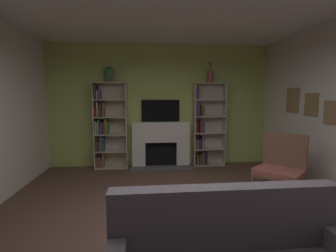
{
  "coord_description": "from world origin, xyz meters",
  "views": [
    {
      "loc": [
        -0.39,
        -2.75,
        1.65
      ],
      "look_at": [
        0.0,
        1.25,
        1.17
      ],
      "focal_mm": 26.18,
      "sensor_mm": 36.0,
      "label": 1
    }
  ],
  "objects_px": {
    "fireplace": "(161,143)",
    "tv": "(161,111)",
    "armchair": "(281,166)",
    "bookshelf_left": "(107,127)",
    "coffee_table": "(206,223)",
    "vase_with_flowers": "(210,76)",
    "potted_plant": "(109,73)",
    "bookshelf_right": "(205,127)"
  },
  "relations": [
    {
      "from": "fireplace",
      "to": "tv",
      "type": "relative_size",
      "value": 1.61
    },
    {
      "from": "tv",
      "to": "armchair",
      "type": "xyz_separation_m",
      "value": [
        1.84,
        -2.13,
        -0.8
      ]
    },
    {
      "from": "bookshelf_right",
      "to": "armchair",
      "type": "height_order",
      "value": "bookshelf_right"
    },
    {
      "from": "vase_with_flowers",
      "to": "armchair",
      "type": "bearing_deg",
      "value": -71.48
    },
    {
      "from": "tv",
      "to": "bookshelf_left",
      "type": "bearing_deg",
      "value": -175.93
    },
    {
      "from": "bookshelf_left",
      "to": "armchair",
      "type": "xyz_separation_m",
      "value": [
        3.09,
        -2.04,
        -0.44
      ]
    },
    {
      "from": "bookshelf_left",
      "to": "coffee_table",
      "type": "relative_size",
      "value": 2.12
    },
    {
      "from": "potted_plant",
      "to": "armchair",
      "type": "xyz_separation_m",
      "value": [
        3.0,
        -2.01,
        -1.65
      ]
    },
    {
      "from": "fireplace",
      "to": "bookshelf_left",
      "type": "distance_m",
      "value": 1.32
    },
    {
      "from": "bookshelf_right",
      "to": "tv",
      "type": "bearing_deg",
      "value": 175.96
    },
    {
      "from": "fireplace",
      "to": "potted_plant",
      "type": "height_order",
      "value": "potted_plant"
    },
    {
      "from": "bookshelf_left",
      "to": "coffee_table",
      "type": "height_order",
      "value": "bookshelf_left"
    },
    {
      "from": "armchair",
      "to": "fireplace",
      "type": "bearing_deg",
      "value": 132.08
    },
    {
      "from": "bookshelf_left",
      "to": "armchair",
      "type": "relative_size",
      "value": 1.89
    },
    {
      "from": "bookshelf_right",
      "to": "potted_plant",
      "type": "distance_m",
      "value": 2.57
    },
    {
      "from": "bookshelf_right",
      "to": "vase_with_flowers",
      "type": "relative_size",
      "value": 4.09
    },
    {
      "from": "tv",
      "to": "bookshelf_right",
      "type": "distance_m",
      "value": 1.15
    },
    {
      "from": "vase_with_flowers",
      "to": "armchair",
      "type": "relative_size",
      "value": 0.46
    },
    {
      "from": "tv",
      "to": "armchair",
      "type": "distance_m",
      "value": 2.92
    },
    {
      "from": "tv",
      "to": "potted_plant",
      "type": "relative_size",
      "value": 2.6
    },
    {
      "from": "armchair",
      "to": "coffee_table",
      "type": "relative_size",
      "value": 1.12
    },
    {
      "from": "fireplace",
      "to": "bookshelf_left",
      "type": "height_order",
      "value": "bookshelf_left"
    },
    {
      "from": "potted_plant",
      "to": "vase_with_flowers",
      "type": "bearing_deg",
      "value": -0.01
    },
    {
      "from": "potted_plant",
      "to": "coffee_table",
      "type": "xyz_separation_m",
      "value": [
        1.41,
        -3.34,
        -1.84
      ]
    },
    {
      "from": "bookshelf_left",
      "to": "fireplace",
      "type": "bearing_deg",
      "value": -0.23
    },
    {
      "from": "bookshelf_right",
      "to": "vase_with_flowers",
      "type": "bearing_deg",
      "value": -27.53
    },
    {
      "from": "tv",
      "to": "armchair",
      "type": "relative_size",
      "value": 0.86
    },
    {
      "from": "fireplace",
      "to": "bookshelf_right",
      "type": "bearing_deg",
      "value": 0.96
    },
    {
      "from": "bookshelf_left",
      "to": "bookshelf_right",
      "type": "bearing_deg",
      "value": 0.32
    },
    {
      "from": "bookshelf_left",
      "to": "potted_plant",
      "type": "height_order",
      "value": "potted_plant"
    },
    {
      "from": "tv",
      "to": "coffee_table",
      "type": "bearing_deg",
      "value": -85.94
    },
    {
      "from": "tv",
      "to": "coffee_table",
      "type": "relative_size",
      "value": 0.96
    },
    {
      "from": "fireplace",
      "to": "vase_with_flowers",
      "type": "relative_size",
      "value": 3.01
    },
    {
      "from": "tv",
      "to": "vase_with_flowers",
      "type": "distance_m",
      "value": 1.42
    },
    {
      "from": "bookshelf_right",
      "to": "coffee_table",
      "type": "bearing_deg",
      "value": -103.8
    },
    {
      "from": "potted_plant",
      "to": "tv",
      "type": "bearing_deg",
      "value": 5.89
    },
    {
      "from": "fireplace",
      "to": "coffee_table",
      "type": "xyz_separation_m",
      "value": [
        0.25,
        -3.37,
        -0.23
      ]
    },
    {
      "from": "potted_plant",
      "to": "bookshelf_right",
      "type": "bearing_deg",
      "value": 1.12
    },
    {
      "from": "potted_plant",
      "to": "vase_with_flowers",
      "type": "height_order",
      "value": "vase_with_flowers"
    },
    {
      "from": "tv",
      "to": "armchair",
      "type": "height_order",
      "value": "tv"
    },
    {
      "from": "potted_plant",
      "to": "coffee_table",
      "type": "bearing_deg",
      "value": -67.16
    },
    {
      "from": "fireplace",
      "to": "tv",
      "type": "height_order",
      "value": "tv"
    }
  ]
}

